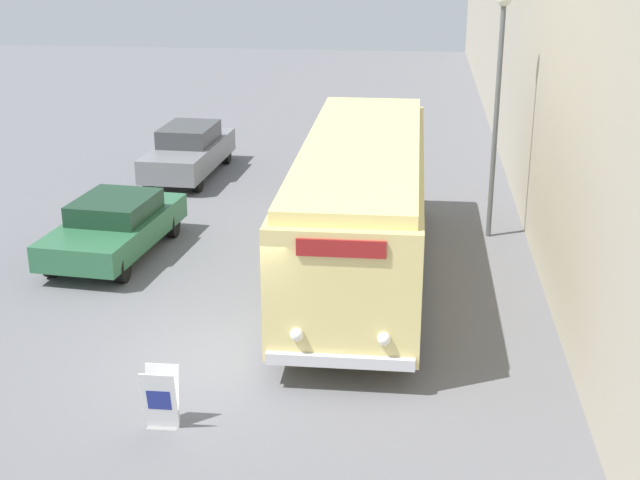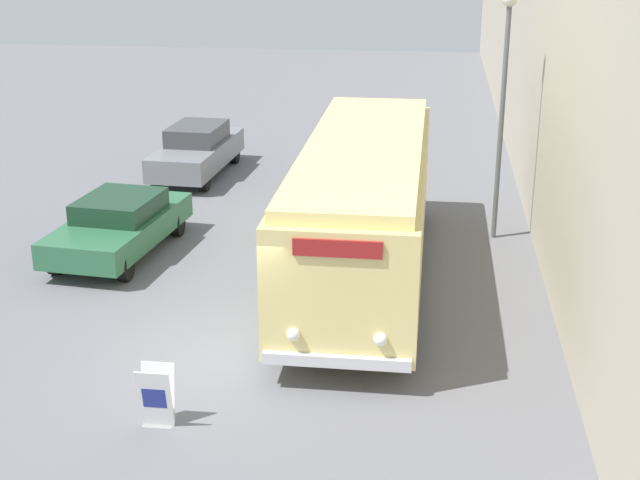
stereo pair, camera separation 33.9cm
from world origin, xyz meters
name	(u,v)px [view 1 (the left image)]	position (x,y,z in m)	size (l,w,h in m)	color
ground_plane	(223,366)	(0.00, 0.00, 0.00)	(80.00, 80.00, 0.00)	slate
building_wall_right	(532,68)	(6.16, 10.00, 3.73)	(0.30, 60.00, 7.46)	#B2A893
vintage_bus	(361,202)	(2.11, 4.35, 1.70)	(2.57, 10.17, 3.01)	black
sign_board	(161,399)	(-0.50, -2.04, 0.48)	(0.53, 0.37, 0.99)	gray
streetlamp	(499,80)	(5.08, 7.37, 3.84)	(0.36, 0.36, 5.85)	#595E60
parked_car_near	(115,226)	(-3.59, 5.12, 0.71)	(2.35, 4.55, 1.36)	black
parked_car_mid	(189,151)	(-3.55, 11.97, 0.77)	(1.95, 4.66, 1.53)	black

